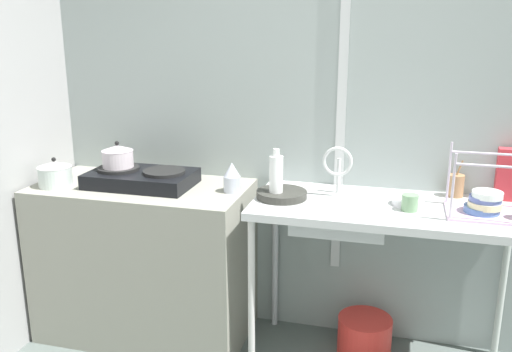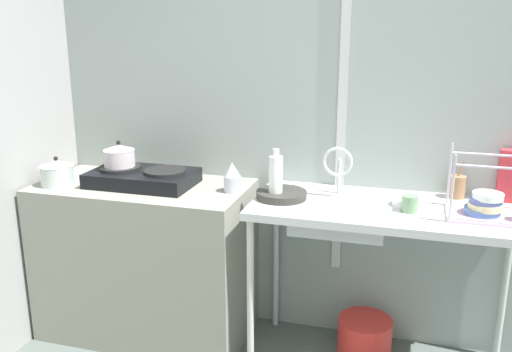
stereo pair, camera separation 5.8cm
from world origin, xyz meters
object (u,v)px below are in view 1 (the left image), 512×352
stove (141,178)px  faucet (338,164)px  cup_by_rack (410,203)px  pot_beside_stove (55,174)px  percolator (232,178)px  frying_pan (282,194)px  bucket_on_floor (364,336)px  pot_on_left_burner (118,156)px  bottle_by_sink (276,177)px  small_bowl_on_drainboard (408,201)px  utensil_jar (456,185)px  dish_rack (484,204)px  sink_basin (339,216)px

stove → faucet: bearing=4.9°
cup_by_rack → pot_beside_stove: bearing=-177.6°
stove → faucet: faucet is taller
percolator → frying_pan: bearing=-7.5°
pot_beside_stove → frying_pan: 1.26m
percolator → faucet: faucet is taller
bucket_on_floor → pot_beside_stove: bearing=-172.7°
pot_on_left_burner → bottle_by_sink: (0.92, -0.05, -0.04)m
small_bowl_on_drainboard → utensil_jar: 0.32m
frying_pan → bottle_by_sink: 0.11m
pot_on_left_burner → faucet: 1.21m
stove → frying_pan: stove is taller
faucet → bottle_by_sink: size_ratio=1.00×
pot_beside_stove → dish_rack: size_ratio=0.56×
sink_basin → small_bowl_on_drainboard: bearing=12.7°
frying_pan → utensil_jar: 0.91m
stove → pot_on_left_burner: bearing=180.0°
utensil_jar → small_bowl_on_drainboard: bearing=-139.0°
stove → pot_beside_stove: bearing=-163.6°
cup_by_rack → bottle_by_sink: size_ratio=0.30×
sink_basin → utensil_jar: bearing=26.4°
stove → frying_pan: size_ratio=2.20×
pot_on_left_burner → cup_by_rack: bearing=-1.9°
percolator → pot_on_left_burner: bearing=-178.5°
stove → small_bowl_on_drainboard: 1.43m
frying_pan → bottle_by_sink: (-0.02, -0.03, 0.10)m
small_bowl_on_drainboard → bottle_by_sink: (-0.66, -0.08, 0.10)m
stove → frying_pan: bearing=-1.4°
bucket_on_floor → dish_rack: bearing=-12.7°
dish_rack → percolator: bearing=177.8°
faucet → dish_rack: dish_rack is taller
pot_on_left_burner → bucket_on_floor: (1.40, 0.09, -0.96)m
faucet → utensil_jar: (0.60, 0.15, -0.11)m
faucet → bucket_on_floor: (0.19, -0.01, -0.97)m
pot_beside_stove → small_bowl_on_drainboard: pot_beside_stove is taller
pot_beside_stove → dish_rack: 2.24m
cup_by_rack → small_bowl_on_drainboard: bearing=95.6°
stove → percolator: size_ratio=3.55×
utensil_jar → sink_basin: bearing=-153.6°
dish_rack → bottle_by_sink: size_ratio=1.27×
sink_basin → frying_pan: bearing=176.5°
pot_beside_stove → percolator: size_ratio=1.15×
stove → frying_pan: (0.80, -0.02, -0.03)m
pot_beside_stove → cup_by_rack: pot_beside_stove is taller
utensil_jar → cup_by_rack: bearing=-127.9°
dish_rack → stove: bearing=179.0°
frying_pan → bottle_by_sink: bearing=-132.6°
faucet → small_bowl_on_drainboard: 0.40m
stove → bottle_by_sink: 0.78m
frying_pan → bucket_on_floor: 0.94m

